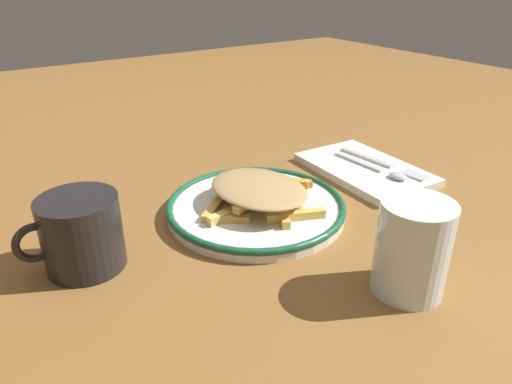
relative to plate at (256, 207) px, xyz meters
The scene contains 8 objects.
ground_plane 0.01m from the plate, ahead, with size 2.60×2.60×0.00m, color brown.
plate is the anchor object (origin of this frame).
fries_heap 0.03m from the plate, 64.09° to the left, with size 0.20×0.17×0.04m.
napkin 0.24m from the plate, behind, with size 0.14×0.22×0.01m, color white.
fork 0.27m from the plate, behind, with size 0.03×0.18×0.00m.
spoon 0.24m from the plate, behind, with size 0.02×0.15×0.01m.
water_glass 0.25m from the plate, 99.75° to the left, with size 0.08×0.08×0.11m, color silver.
coffee_mug 0.24m from the plate, ahead, with size 0.12×0.09×0.09m.
Camera 1 is at (0.33, 0.49, 0.33)m, focal length 32.63 mm.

